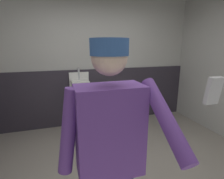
% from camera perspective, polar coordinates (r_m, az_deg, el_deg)
% --- Properties ---
extents(wall_back, '(4.98, 0.12, 2.67)m').
position_cam_1_polar(wall_back, '(3.81, -6.57, 8.75)').
color(wall_back, '#B2B2AD').
rests_on(wall_back, ground_plane).
extents(wainscot_band_back, '(4.38, 0.03, 1.20)m').
position_cam_1_polar(wainscot_band_back, '(3.87, -6.06, -2.26)').
color(wainscot_band_back, '#2D2833').
rests_on(wainscot_band_back, ground_plane).
extents(urinal_solo, '(0.40, 0.34, 1.24)m').
position_cam_1_polar(urinal_solo, '(3.64, -10.25, -0.52)').
color(urinal_solo, white).
rests_on(urinal_solo, ground_plane).
extents(person, '(0.66, 0.60, 1.72)m').
position_cam_1_polar(person, '(1.25, -0.66, -17.97)').
color(person, '#2D3342').
rests_on(person, ground_plane).
extents(cell_phone, '(0.06, 0.03, 0.11)m').
position_cam_1_polar(cell_phone, '(0.79, 29.98, -0.35)').
color(cell_phone, silver).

